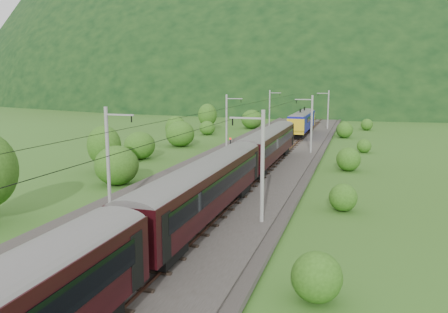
% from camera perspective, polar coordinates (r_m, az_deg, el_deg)
% --- Properties ---
extents(ground, '(600.00, 600.00, 0.00)m').
position_cam_1_polar(ground, '(33.67, -5.53, -7.93)').
color(ground, '#355B1C').
rests_on(ground, ground).
extents(railbed, '(14.00, 220.00, 0.30)m').
position_cam_1_polar(railbed, '(42.67, -0.33, -3.85)').
color(railbed, '#38332D').
rests_on(railbed, ground).
extents(track_left, '(2.40, 220.00, 0.27)m').
position_cam_1_polar(track_left, '(43.39, -3.36, -3.33)').
color(track_left, brown).
rests_on(track_left, railbed).
extents(track_right, '(2.40, 220.00, 0.27)m').
position_cam_1_polar(track_right, '(41.98, 2.80, -3.78)').
color(track_right, brown).
rests_on(track_right, railbed).
extents(catenary_left, '(2.54, 192.28, 8.00)m').
position_cam_1_polar(catenary_left, '(64.54, 0.39, 4.74)').
color(catenary_left, gray).
rests_on(catenary_left, railbed).
extents(catenary_right, '(2.54, 192.28, 8.00)m').
position_cam_1_polar(catenary_right, '(62.12, 11.30, 4.35)').
color(catenary_right, gray).
rests_on(catenary_right, railbed).
extents(overhead_wires, '(4.83, 198.00, 0.03)m').
position_cam_1_polar(overhead_wires, '(41.58, -0.34, 5.50)').
color(overhead_wires, black).
rests_on(overhead_wires, ground).
extents(mountain_main, '(504.00, 360.00, 244.00)m').
position_cam_1_polar(mountain_main, '(289.97, 14.92, 7.51)').
color(mountain_main, black).
rests_on(mountain_main, ground).
extents(mountain_ridge, '(336.00, 280.00, 132.00)m').
position_cam_1_polar(mountain_ridge, '(355.32, -4.68, 8.18)').
color(mountain_ridge, black).
rests_on(mountain_ridge, ground).
extents(train, '(2.91, 139.43, 5.06)m').
position_cam_1_polar(train, '(20.85, -13.13, -9.45)').
color(train, black).
rests_on(train, ground).
extents(hazard_post_near, '(0.15, 0.15, 1.43)m').
position_cam_1_polar(hazard_post_near, '(88.88, 8.66, 3.78)').
color(hazard_post_near, red).
rests_on(hazard_post_near, railbed).
extents(hazard_post_far, '(0.16, 0.16, 1.46)m').
position_cam_1_polar(hazard_post_far, '(93.57, 9.82, 4.06)').
color(hazard_post_far, red).
rests_on(hazard_post_far, railbed).
extents(signal, '(0.25, 0.25, 2.24)m').
position_cam_1_polar(signal, '(60.08, 0.83, 1.59)').
color(signal, black).
rests_on(signal, railbed).
extents(vegetation_left, '(12.16, 143.28, 6.78)m').
position_cam_1_polar(vegetation_left, '(54.09, -11.81, 1.51)').
color(vegetation_left, '#2A5516').
rests_on(vegetation_left, ground).
extents(vegetation_right, '(7.45, 106.95, 2.83)m').
position_cam_1_polar(vegetation_right, '(42.33, 16.85, -2.91)').
color(vegetation_right, '#2A5516').
rests_on(vegetation_right, ground).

